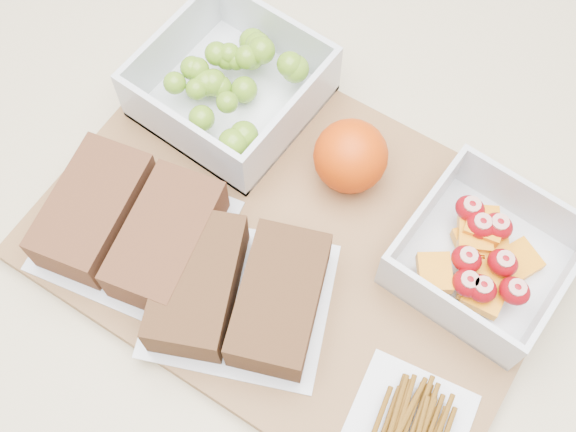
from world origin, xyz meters
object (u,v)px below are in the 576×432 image
at_px(grape_container, 233,84).
at_px(fruit_container, 483,257).
at_px(cutting_board, 295,241).
at_px(sandwich_bag_left, 130,225).
at_px(orange, 351,156).
at_px(sandwich_bag_center, 238,292).

relative_size(grape_container, fruit_container, 1.13).
relative_size(cutting_board, sandwich_bag_left, 2.42).
height_order(grape_container, orange, orange).
height_order(cutting_board, sandwich_bag_left, sandwich_bag_left).
distance_m(grape_container, sandwich_bag_center, 0.20).
xyz_separation_m(sandwich_bag_left, sandwich_bag_center, (0.11, 0.01, -0.00)).
relative_size(orange, sandwich_bag_center, 0.35).
xyz_separation_m(cutting_board, sandwich_bag_left, (-0.11, -0.08, 0.03)).
relative_size(cutting_board, fruit_container, 3.31).
bearing_deg(sandwich_bag_center, orange, 88.32).
bearing_deg(orange, sandwich_bag_left, -125.43).
xyz_separation_m(cutting_board, grape_container, (-0.13, 0.08, 0.03)).
relative_size(fruit_container, sandwich_bag_left, 0.73).
bearing_deg(grape_container, fruit_container, -2.11).
bearing_deg(sandwich_bag_left, sandwich_bag_center, 4.00).
xyz_separation_m(grape_container, sandwich_bag_center, (0.13, -0.15, -0.00)).
bearing_deg(orange, sandwich_bag_center, -91.68).
bearing_deg(cutting_board, grape_container, 144.30).
bearing_deg(orange, grape_container, 179.27).
distance_m(grape_container, sandwich_bag_left, 0.16).
height_order(fruit_container, orange, orange).
bearing_deg(fruit_container, cutting_board, -153.54).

